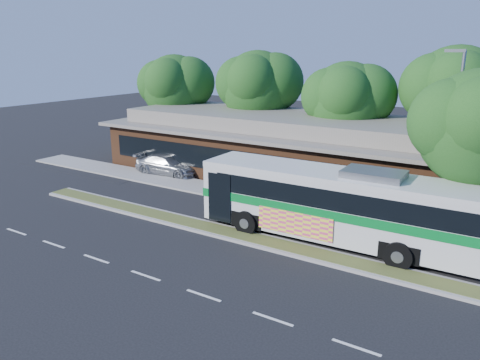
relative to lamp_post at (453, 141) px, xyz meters
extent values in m
plane|color=black|center=(-9.56, -6.00, -4.90)|extent=(120.00, 120.00, 0.00)
cube|color=#404B20|center=(-9.56, -5.40, -4.83)|extent=(26.00, 1.10, 0.15)
cube|color=gray|center=(-9.56, 0.40, -4.84)|extent=(44.00, 2.60, 0.12)
cube|color=black|center=(-27.56, 4.00, -4.90)|extent=(14.00, 12.00, 0.01)
cube|color=brown|center=(-9.56, 7.00, -3.30)|extent=(32.00, 10.00, 3.20)
cube|color=slate|center=(-9.56, 7.00, -1.58)|extent=(33.20, 11.20, 0.24)
cube|color=slate|center=(-9.56, 7.00, -0.95)|extent=(30.00, 8.00, 1.00)
cube|color=black|center=(-9.56, 1.97, -3.20)|extent=(30.00, 0.06, 1.60)
cylinder|color=slate|center=(0.04, 0.00, -0.40)|extent=(0.16, 0.16, 9.00)
cube|color=slate|center=(-0.36, 0.00, 4.10)|extent=(0.90, 0.18, 0.14)
cylinder|color=black|center=(-24.56, 9.00, -2.91)|extent=(0.44, 0.44, 3.99)
sphere|color=#1A4216|center=(-24.56, 9.00, 0.83)|extent=(5.80, 5.80, 5.80)
sphere|color=#1A4216|center=(-23.26, 9.43, 1.29)|extent=(4.52, 4.52, 4.52)
cylinder|color=black|center=(-16.56, 10.00, -2.80)|extent=(0.44, 0.44, 4.20)
sphere|color=#1A4216|center=(-16.56, 10.00, 1.10)|extent=(6.00, 6.00, 6.00)
sphere|color=#1A4216|center=(-15.21, 10.45, 1.58)|extent=(4.68, 4.68, 4.68)
cylinder|color=black|center=(-8.56, 9.00, -3.01)|extent=(0.44, 0.44, 3.78)
sphere|color=#1A4216|center=(-8.56, 9.00, 0.56)|extent=(5.60, 5.60, 5.60)
sphere|color=#1A4216|center=(-7.30, 9.42, 1.00)|extent=(4.37, 4.37, 4.37)
cylinder|color=black|center=(-1.56, 10.00, -2.70)|extent=(0.44, 0.44, 4.41)
sphere|color=#1A4216|center=(-1.56, 10.00, 1.37)|extent=(6.20, 6.20, 6.20)
cube|color=silver|center=(-4.32, -3.39, -2.97)|extent=(13.53, 3.11, 3.10)
cube|color=black|center=(-3.98, -3.39, -2.35)|extent=(12.45, 3.15, 0.93)
cube|color=silver|center=(-4.32, -3.39, -1.56)|extent=(13.55, 3.13, 0.29)
cube|color=#046B26|center=(-4.32, -3.39, -3.06)|extent=(13.60, 3.18, 0.43)
cube|color=black|center=(-11.08, -3.52, -2.60)|extent=(0.11, 2.52, 1.92)
cube|color=#DA4073|center=(-5.75, -4.89, -3.78)|extent=(3.82, 0.13, 1.12)
cube|color=slate|center=(-2.63, -3.36, -1.26)|extent=(2.73, 1.85, 0.34)
cylinder|color=black|center=(-8.45, -4.88, -4.29)|extent=(1.24, 0.43, 1.24)
cylinder|color=black|center=(-8.50, -2.06, -4.29)|extent=(1.24, 0.43, 1.24)
cylinder|color=black|center=(-0.92, -4.74, -4.29)|extent=(1.24, 0.43, 1.24)
cylinder|color=black|center=(-0.98, -1.92, -4.29)|extent=(1.24, 0.43, 1.24)
imported|color=#A9ADB0|center=(-19.51, 1.86, -4.16)|extent=(5.27, 2.50, 1.48)
cylinder|color=black|center=(1.11, -0.70, -2.88)|extent=(0.44, 0.44, 4.04)
sphere|color=#1A4216|center=(1.11, -0.70, 0.74)|extent=(5.35, 5.35, 5.35)
camera|label=1|loc=(3.19, -23.73, 4.19)|focal=35.00mm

